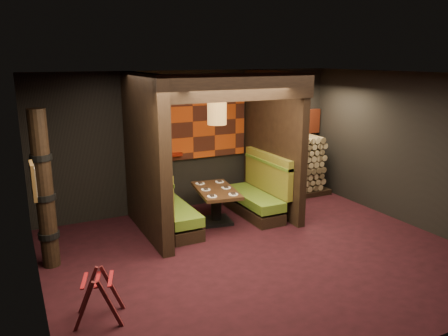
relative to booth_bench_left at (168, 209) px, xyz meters
The scene contains 23 objects.
floor 1.95m from the booth_bench_left, 59.77° to the right, with size 6.50×5.50×0.02m, color black.
ceiling 3.11m from the booth_bench_left, 59.77° to the right, with size 6.50×5.50×0.02m, color black.
wall_back 1.79m from the booth_bench_left, 49.10° to the left, with size 6.50×0.02×2.85m, color black.
wall_front 4.63m from the booth_bench_left, 77.70° to the right, with size 6.50×0.02×2.85m, color black.
wall_left 3.01m from the booth_bench_left, 144.33° to the right, with size 0.02×5.50×2.85m, color black.
wall_right 4.65m from the booth_bench_left, 21.35° to the right, with size 0.02×5.50×2.85m, color black.
partition_left 1.10m from the booth_bench_left, behind, with size 0.20×2.20×2.85m, color black.
partition_right 2.48m from the booth_bench_left, ahead, with size 0.15×2.10×2.85m, color black.
header_beam 2.60m from the booth_bench_left, 45.41° to the right, with size 2.85×0.18×0.44m, color black.
tapa_back_panel 2.00m from the booth_bench_left, 48.54° to the left, with size 2.40×0.06×1.55m, color #A0360D.
tapa_side_panel 1.48m from the booth_bench_left, 146.90° to the left, with size 0.04×1.85×1.45m, color #A0360D.
lacquer_shelf 1.32m from the booth_bench_left, 70.12° to the left, with size 0.60×0.12×0.07m, color #621207.
booth_bench_left is the anchor object (origin of this frame).
booth_bench_right 1.89m from the booth_bench_left, ahead, with size 0.68×1.60×1.14m.
dining_table 0.95m from the booth_bench_left, ahead, with size 0.89×1.37×0.67m.
place_settings 0.99m from the booth_bench_left, ahead, with size 0.72×1.11×0.03m.
pendant_lamp 1.98m from the booth_bench_left, ahead, with size 0.35×0.35×0.94m.
framed_picture 3.00m from the booth_bench_left, 145.49° to the right, with size 0.05×0.36×0.46m.
luggage_rack 2.89m from the booth_bench_left, 126.24° to the right, with size 0.69×0.57×0.65m.
totem_column 2.30m from the booth_bench_left, 165.25° to the right, with size 0.31×0.31×2.40m.
firewood_stack 3.33m from the booth_bench_left, 12.17° to the left, with size 1.73×0.70×1.36m.
mosaic_header 3.63m from the booth_bench_left, 17.60° to the left, with size 1.83×0.10×0.56m, color maroon.
bay_front_post 2.58m from the booth_bench_left, ahead, with size 0.08×0.08×2.85m, color black.
Camera 1 is at (-3.41, -5.56, 3.08)m, focal length 35.00 mm.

